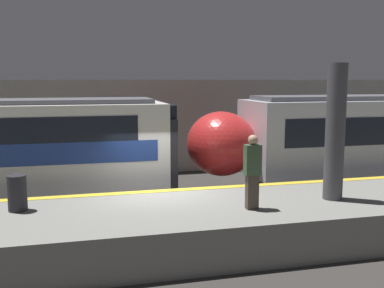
% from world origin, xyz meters
% --- Properties ---
extents(ground_plane, '(120.00, 120.00, 0.00)m').
position_xyz_m(ground_plane, '(0.00, 0.00, 0.00)').
color(ground_plane, '#33302D').
extents(platform, '(40.00, 3.61, 1.02)m').
position_xyz_m(platform, '(0.00, -1.81, 0.51)').
color(platform, slate).
rests_on(platform, ground).
extents(station_rear_barrier, '(50.00, 0.15, 4.07)m').
position_xyz_m(station_rear_barrier, '(0.00, 7.20, 2.04)').
color(station_rear_barrier, '#9E998E').
rests_on(station_rear_barrier, ground).
extents(support_pillar_near, '(0.49, 0.49, 3.48)m').
position_xyz_m(support_pillar_near, '(4.21, -2.03, 2.75)').
color(support_pillar_near, '#47474C').
rests_on(support_pillar_near, platform).
extents(person_waiting, '(0.38, 0.24, 1.79)m').
position_xyz_m(person_waiting, '(1.85, -2.38, 1.97)').
color(person_waiting, '#473D33').
rests_on(person_waiting, platform).
extents(trash_bin, '(0.44, 0.44, 0.85)m').
position_xyz_m(trash_bin, '(-3.56, -1.18, 1.44)').
color(trash_bin, '#232328').
rests_on(trash_bin, platform).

